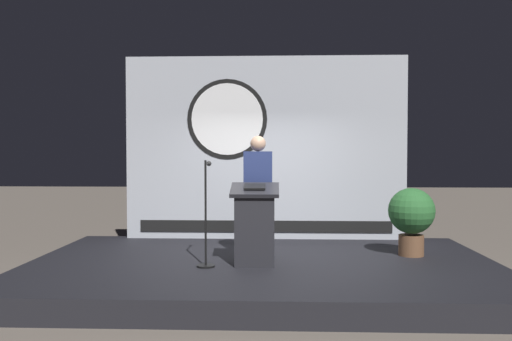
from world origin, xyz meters
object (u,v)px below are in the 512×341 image
object	(u,v)px
microphone_stand	(206,230)
potted_plant	(411,215)
podium	(255,225)
speaker_person	(258,195)

from	to	relation	value
microphone_stand	potted_plant	bearing A→B (deg)	15.86
podium	microphone_stand	world-z (taller)	microphone_stand
podium	potted_plant	bearing A→B (deg)	17.72
podium	speaker_person	bearing A→B (deg)	86.95
speaker_person	microphone_stand	world-z (taller)	speaker_person
podium	potted_plant	distance (m)	2.35
podium	potted_plant	xyz separation A→B (m)	(2.24, 0.72, 0.07)
speaker_person	podium	bearing A→B (deg)	-93.05
microphone_stand	potted_plant	xyz separation A→B (m)	(2.88, 0.82, 0.11)
speaker_person	potted_plant	xyz separation A→B (m)	(2.22, 0.24, -0.29)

